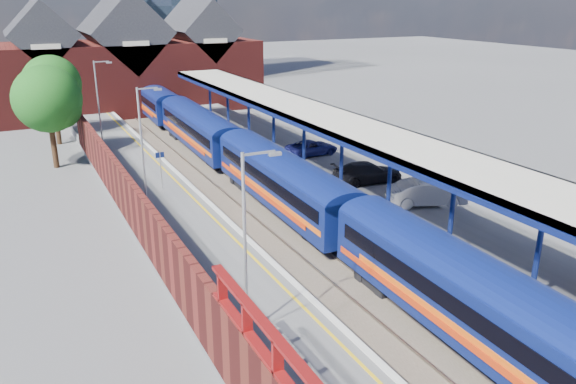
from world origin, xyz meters
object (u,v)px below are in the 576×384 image
at_px(lamp_post_c, 144,138).
at_px(parked_car_blue, 312,148).
at_px(train, 235,149).
at_px(parked_car_dark, 368,172).
at_px(lamp_post_d, 99,97).
at_px(platform_sign, 161,164).
at_px(lamp_post_b, 248,234).
at_px(parked_car_silver, 427,193).

height_order(lamp_post_c, parked_car_blue, lamp_post_c).
bearing_deg(train, parked_car_dark, -52.88).
relative_size(train, lamp_post_d, 9.42).
relative_size(platform_sign, parked_car_blue, 0.59).
xyz_separation_m(lamp_post_c, lamp_post_d, (0.00, 16.00, 0.00)).
bearing_deg(lamp_post_b, train, 69.88).
height_order(train, lamp_post_d, lamp_post_d).
xyz_separation_m(lamp_post_c, parked_car_dark, (14.17, -2.90, -3.29)).
distance_m(parked_car_silver, parked_car_blue, 13.10).
height_order(lamp_post_d, parked_car_blue, lamp_post_d).
height_order(lamp_post_c, lamp_post_d, same).
distance_m(platform_sign, parked_car_blue, 13.23).
distance_m(lamp_post_d, parked_car_dark, 23.85).
height_order(train, parked_car_silver, train).
bearing_deg(lamp_post_c, parked_car_silver, -28.69).
height_order(lamp_post_d, parked_car_dark, lamp_post_d).
bearing_deg(train, platform_sign, -152.08).
height_order(lamp_post_c, platform_sign, lamp_post_c).
relative_size(lamp_post_c, lamp_post_d, 1.00).
relative_size(lamp_post_b, parked_car_blue, 1.65).
bearing_deg(lamp_post_c, parked_car_dark, -11.56).
xyz_separation_m(train, lamp_post_c, (-7.86, -5.44, 2.87)).
height_order(train, lamp_post_c, lamp_post_c).
bearing_deg(platform_sign, parked_car_dark, -20.93).
relative_size(train, lamp_post_b, 9.42).
xyz_separation_m(lamp_post_d, parked_car_blue, (14.21, -11.05, -3.40)).
bearing_deg(train, parked_car_silver, -62.70).
bearing_deg(parked_car_dark, parked_car_blue, 7.53).
bearing_deg(lamp_post_c, train, 34.71).
height_order(train, lamp_post_b, lamp_post_b).
distance_m(lamp_post_c, parked_car_blue, 15.43).
bearing_deg(platform_sign, lamp_post_b, -94.33).
bearing_deg(lamp_post_d, train, -53.35).
relative_size(lamp_post_c, platform_sign, 2.80).
height_order(lamp_post_d, parked_car_silver, lamp_post_d).
distance_m(lamp_post_d, platform_sign, 14.25).
height_order(train, platform_sign, platform_sign).
bearing_deg(parked_car_blue, parked_car_dark, 176.89).
height_order(lamp_post_b, platform_sign, lamp_post_b).
bearing_deg(platform_sign, train, 27.92).
xyz_separation_m(lamp_post_d, parked_car_dark, (14.17, -18.90, -3.29)).
bearing_deg(train, lamp_post_b, -110.12).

